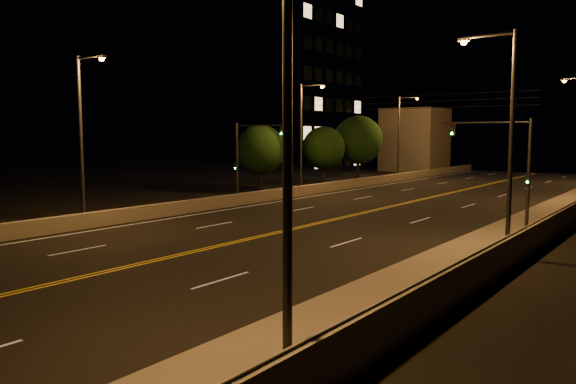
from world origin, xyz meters
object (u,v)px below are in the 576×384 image
Objects in this scene: streetlight_0 at (277,121)px; building_tower at (261,69)px; tree_1 at (324,148)px; streetlight_1 at (506,129)px; streetlight_4 at (83,130)px; tree_0 at (260,150)px; streetlight_6 at (401,133)px; traffic_signal_right at (510,161)px; streetlight_5 at (303,132)px; tree_2 at (358,140)px; traffic_signal_left at (247,154)px.

building_tower is (-43.03, 52.22, 8.80)m from streetlight_0.
streetlight_0 is 49.34m from tree_1.
streetlight_1 is 36.64m from tree_1.
tree_0 is at bearing 102.24° from streetlight_4.
streetlight_6 is at bearing 121.26° from streetlight_1.
streetlight_4 is at bearing -63.01° from building_tower.
traffic_signal_right is 0.99× the size of tree_0.
streetlight_0 is 38.31m from streetlight_5.
streetlight_1 is 40.15m from tree_2.
streetlight_6 is at bearing 48.51° from tree_2.
building_tower is 4.77× the size of tree_0.
streetlight_6 is 1.29× the size of tree_2.
tree_0 is 0.83× the size of tree_2.
streetlight_0 is at bearing -50.27° from tree_0.
traffic_signal_right is 1.00× the size of traffic_signal_left.
traffic_signal_left is 1.00× the size of tree_1.
tree_0 is (-26.15, 15.35, -1.63)m from streetlight_1.
streetlight_5 is at bearing -43.55° from building_tower.
streetlight_0 and streetlight_6 have the same top height.
streetlight_4 is 13.05m from traffic_signal_left.
streetlight_6 is 0.33× the size of building_tower.
streetlight_4 reaches higher than tree_0.
streetlight_5 is (-21.47, 15.60, 0.00)m from streetlight_1.
streetlight_6 is 5.25m from tree_2.
streetlight_1 is 1.57× the size of traffic_signal_left.
streetlight_5 is at bearing 90.00° from streetlight_4.
streetlight_0 and streetlight_5 have the same top height.
traffic_signal_right is at bearing 102.90° from streetlight_1.
streetlight_6 is 10.68m from tree_1.
tree_0 is at bearing 149.60° from streetlight_1.
traffic_signal_right is (19.95, -28.70, -1.67)m from streetlight_6.
tree_0 is 1.01× the size of tree_1.
building_tower is (-43.03, 36.09, 8.80)m from streetlight_1.
streetlight_1 is 7.04m from traffic_signal_right.
building_tower is at bearing 165.74° from tree_2.
traffic_signal_left is 25.25m from tree_2.
building_tower is at bearing 129.12° from tree_0.
traffic_signal_right is 31.03m from tree_1.
tree_0 is at bearing -103.16° from streetlight_6.
tree_1 is at bearing -115.08° from streetlight_6.
streetlight_1 is 22.36m from streetlight_4.
building_tower is 21.04m from tree_2.
streetlight_4 is 41.60m from streetlight_6.
tree_1 is (-25.94, 25.81, -1.67)m from streetlight_1.
streetlight_4 is 1.56× the size of tree_1.
tree_1 is 0.83× the size of tree_2.
streetlight_5 is 31.02m from building_tower.
traffic_signal_right is (-1.53, 22.79, -1.67)m from streetlight_0.
building_tower reaches higher than tree_2.
streetlight_5 is 0.33× the size of building_tower.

